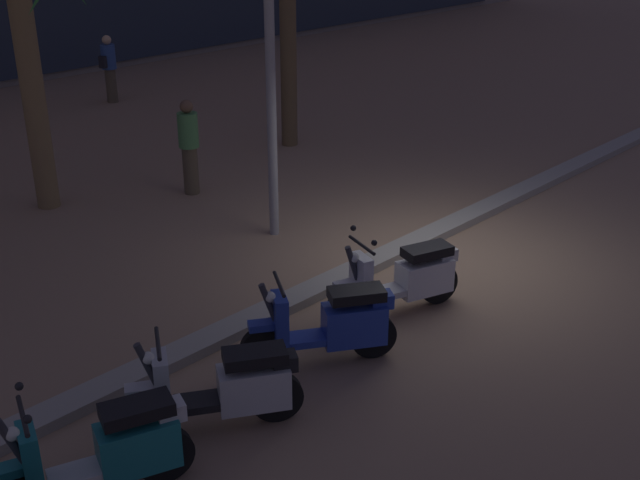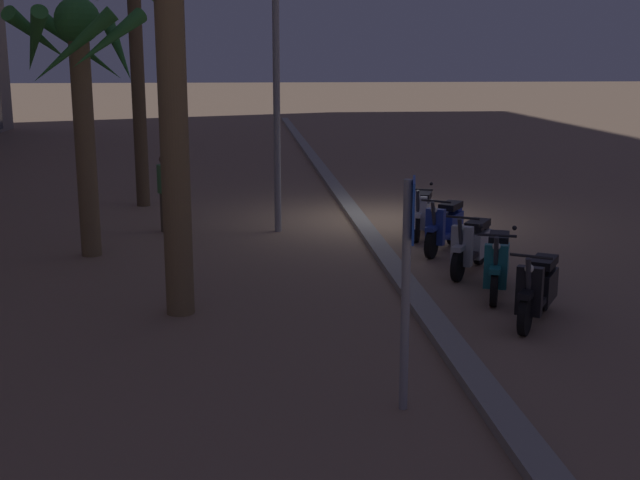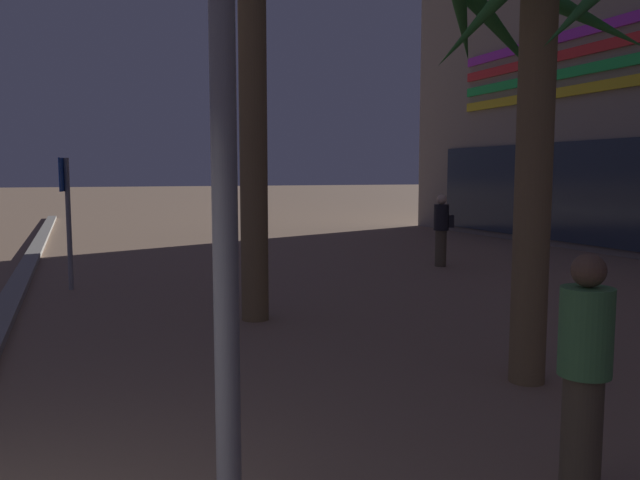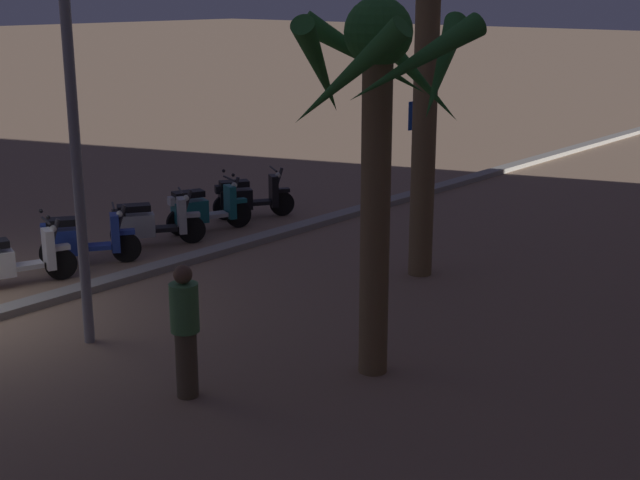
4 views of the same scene
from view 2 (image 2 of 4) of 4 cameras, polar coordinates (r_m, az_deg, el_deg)
ground_plane at (r=18.47m, az=4.31°, el=1.41°), size 200.00×200.00×0.00m
curb_strip at (r=18.37m, az=2.59°, el=1.56°), size 60.00×0.36×0.12m
scooter_black_last_in_row at (r=11.76m, az=14.86°, el=-3.25°), size 1.53×1.03×1.04m
scooter_teal_mid_front at (r=12.97m, az=12.17°, el=-1.56°), size 1.70×0.83×1.17m
scooter_silver_second_in_line at (r=14.18m, az=10.49°, el=-0.35°), size 1.55×1.05×1.04m
scooter_blue_mid_rear at (r=15.63m, az=8.68°, el=0.97°), size 1.51×1.05×1.04m
scooter_white_gap_after_mid at (r=16.98m, az=7.03°, el=1.89°), size 1.76×0.82×1.17m
crossing_sign at (r=8.26m, az=6.13°, el=-1.95°), size 0.59×0.17×2.40m
palm_tree_mid_walkway at (r=20.38m, az=-12.73°, el=15.64°), size 2.41×2.45×6.21m
palm_tree_far_corner at (r=15.28m, az=-16.35°, el=11.44°), size 2.37×2.42×4.57m
pedestrian_by_palm_tree at (r=17.34m, az=-10.63°, el=3.36°), size 0.34×0.34×1.62m
street_lamp at (r=16.84m, az=-3.06°, el=12.99°), size 0.36×0.36×5.97m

